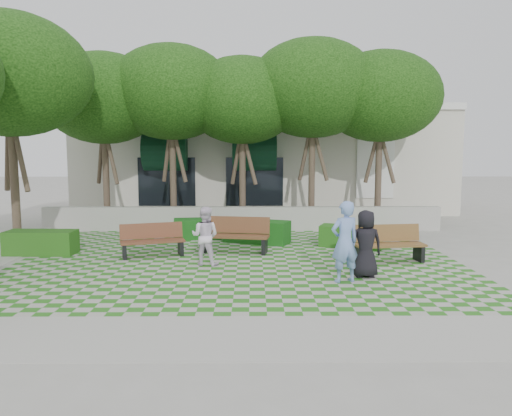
{
  "coord_description": "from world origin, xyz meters",
  "views": [
    {
      "loc": [
        0.39,
        -12.53,
        3.03
      ],
      "look_at": [
        0.5,
        1.5,
        1.4
      ],
      "focal_mm": 35.0,
      "sensor_mm": 36.0,
      "label": 1
    }
  ],
  "objects_px": {
    "bench_east": "(389,244)",
    "person_dark": "(366,244)",
    "bench_west": "(152,241)",
    "bench_mid": "(236,235)",
    "hedge_east": "(351,237)",
    "hedge_midright": "(257,232)",
    "person_white": "(205,236)",
    "hedge_west": "(41,243)",
    "hedge_midleft": "(203,229)",
    "person_blue": "(345,242)"
  },
  "relations": [
    {
      "from": "hedge_west",
      "to": "person_dark",
      "type": "relative_size",
      "value": 1.22
    },
    {
      "from": "hedge_west",
      "to": "bench_east",
      "type": "bearing_deg",
      "value": -5.88
    },
    {
      "from": "hedge_east",
      "to": "hedge_midleft",
      "type": "xyz_separation_m",
      "value": [
        -4.81,
        1.63,
        0.01
      ]
    },
    {
      "from": "bench_mid",
      "to": "hedge_east",
      "type": "relative_size",
      "value": 1.09
    },
    {
      "from": "hedge_midright",
      "to": "hedge_midleft",
      "type": "bearing_deg",
      "value": 155.85
    },
    {
      "from": "hedge_east",
      "to": "person_blue",
      "type": "relative_size",
      "value": 1.01
    },
    {
      "from": "hedge_east",
      "to": "bench_west",
      "type": "bearing_deg",
      "value": -167.71
    },
    {
      "from": "hedge_west",
      "to": "hedge_midleft",
      "type": "bearing_deg",
      "value": 30.43
    },
    {
      "from": "bench_mid",
      "to": "person_dark",
      "type": "xyz_separation_m",
      "value": [
        3.2,
        -2.98,
        0.31
      ]
    },
    {
      "from": "person_white",
      "to": "bench_mid",
      "type": "bearing_deg",
      "value": -100.25
    },
    {
      "from": "hedge_midright",
      "to": "person_blue",
      "type": "distance_m",
      "value": 5.36
    },
    {
      "from": "hedge_midright",
      "to": "hedge_midleft",
      "type": "xyz_separation_m",
      "value": [
        -1.86,
        0.84,
        -0.03
      ]
    },
    {
      "from": "bench_east",
      "to": "person_white",
      "type": "xyz_separation_m",
      "value": [
        -4.98,
        -0.38,
        0.3
      ]
    },
    {
      "from": "hedge_midright",
      "to": "person_dark",
      "type": "relative_size",
      "value": 1.3
    },
    {
      "from": "bench_mid",
      "to": "person_dark",
      "type": "bearing_deg",
      "value": -33.12
    },
    {
      "from": "bench_west",
      "to": "hedge_midright",
      "type": "height_order",
      "value": "bench_west"
    },
    {
      "from": "bench_east",
      "to": "hedge_midleft",
      "type": "height_order",
      "value": "bench_east"
    },
    {
      "from": "hedge_midright",
      "to": "hedge_east",
      "type": "bearing_deg",
      "value": -15.08
    },
    {
      "from": "bench_east",
      "to": "bench_mid",
      "type": "height_order",
      "value": "bench_mid"
    },
    {
      "from": "bench_west",
      "to": "bench_mid",
      "type": "bearing_deg",
      "value": -4.65
    },
    {
      "from": "hedge_midleft",
      "to": "person_white",
      "type": "relative_size",
      "value": 1.25
    },
    {
      "from": "hedge_west",
      "to": "bench_mid",
      "type": "bearing_deg",
      "value": 2.59
    },
    {
      "from": "bench_west",
      "to": "person_white",
      "type": "bearing_deg",
      "value": -52.11
    },
    {
      "from": "bench_west",
      "to": "person_blue",
      "type": "distance_m",
      "value": 5.76
    },
    {
      "from": "bench_east",
      "to": "bench_west",
      "type": "xyz_separation_m",
      "value": [
        -6.59,
        0.71,
        -0.03
      ]
    },
    {
      "from": "hedge_midright",
      "to": "person_white",
      "type": "bearing_deg",
      "value": -113.74
    },
    {
      "from": "bench_east",
      "to": "hedge_west",
      "type": "distance_m",
      "value": 9.96
    },
    {
      "from": "bench_mid",
      "to": "bench_west",
      "type": "height_order",
      "value": "bench_mid"
    },
    {
      "from": "bench_mid",
      "to": "bench_west",
      "type": "relative_size",
      "value": 1.1
    },
    {
      "from": "bench_east",
      "to": "hedge_midright",
      "type": "relative_size",
      "value": 0.93
    },
    {
      "from": "hedge_west",
      "to": "person_white",
      "type": "xyz_separation_m",
      "value": [
        4.93,
        -1.4,
        0.43
      ]
    },
    {
      "from": "hedge_west",
      "to": "person_dark",
      "type": "bearing_deg",
      "value": -17.05
    },
    {
      "from": "bench_east",
      "to": "person_dark",
      "type": "distance_m",
      "value": 2.02
    },
    {
      "from": "bench_east",
      "to": "bench_mid",
      "type": "xyz_separation_m",
      "value": [
        -4.22,
        1.28,
        0.02
      ]
    },
    {
      "from": "hedge_midright",
      "to": "hedge_west",
      "type": "xyz_separation_m",
      "value": [
        -6.33,
        -1.79,
        -0.02
      ]
    },
    {
      "from": "bench_east",
      "to": "person_white",
      "type": "relative_size",
      "value": 1.26
    },
    {
      "from": "hedge_midleft",
      "to": "bench_west",
      "type": "bearing_deg",
      "value": -111.38
    },
    {
      "from": "bench_west",
      "to": "person_blue",
      "type": "bearing_deg",
      "value": -47.88
    },
    {
      "from": "bench_east",
      "to": "person_blue",
      "type": "xyz_separation_m",
      "value": [
        -1.61,
        -2.14,
        0.46
      ]
    },
    {
      "from": "person_blue",
      "to": "person_white",
      "type": "height_order",
      "value": "person_blue"
    },
    {
      "from": "person_blue",
      "to": "hedge_east",
      "type": "bearing_deg",
      "value": -122.0
    },
    {
      "from": "hedge_east",
      "to": "hedge_midright",
      "type": "distance_m",
      "value": 3.06
    },
    {
      "from": "bench_east",
      "to": "bench_west",
      "type": "height_order",
      "value": "bench_east"
    },
    {
      "from": "person_dark",
      "to": "bench_mid",
      "type": "bearing_deg",
      "value": -48.51
    },
    {
      "from": "bench_east",
      "to": "hedge_east",
      "type": "height_order",
      "value": "bench_east"
    },
    {
      "from": "hedge_west",
      "to": "person_blue",
      "type": "relative_size",
      "value": 1.05
    },
    {
      "from": "hedge_midright",
      "to": "person_dark",
      "type": "xyz_separation_m",
      "value": [
        2.55,
        -4.51,
        0.44
      ]
    },
    {
      "from": "hedge_midleft",
      "to": "hedge_midright",
      "type": "bearing_deg",
      "value": -24.15
    },
    {
      "from": "hedge_midright",
      "to": "bench_east",
      "type": "bearing_deg",
      "value": -38.08
    },
    {
      "from": "bench_mid",
      "to": "hedge_east",
      "type": "distance_m",
      "value": 3.67
    }
  ]
}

